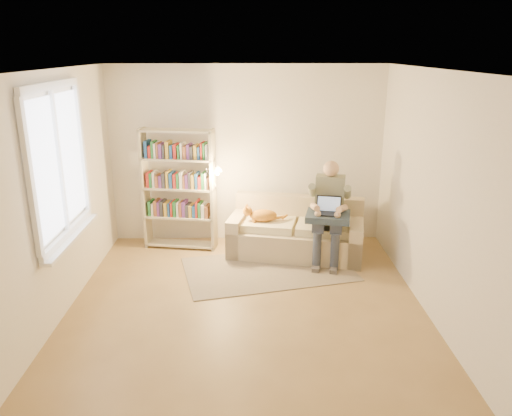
{
  "coord_description": "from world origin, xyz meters",
  "views": [
    {
      "loc": [
        0.05,
        -4.97,
        2.79
      ],
      "look_at": [
        0.12,
        1.0,
        0.88
      ],
      "focal_mm": 35.0,
      "sensor_mm": 36.0,
      "label": 1
    }
  ],
  "objects_px": {
    "laptop": "(327,209)",
    "cat": "(264,215)",
    "person": "(329,207)",
    "sofa": "(296,235)",
    "bookshelf": "(179,184)"
  },
  "relations": [
    {
      "from": "sofa",
      "to": "cat",
      "type": "bearing_deg",
      "value": -165.2
    },
    {
      "from": "laptop",
      "to": "bookshelf",
      "type": "height_order",
      "value": "bookshelf"
    },
    {
      "from": "bookshelf",
      "to": "person",
      "type": "bearing_deg",
      "value": -5.0
    },
    {
      "from": "sofa",
      "to": "person",
      "type": "xyz_separation_m",
      "value": [
        0.41,
        -0.24,
        0.48
      ]
    },
    {
      "from": "laptop",
      "to": "cat",
      "type": "bearing_deg",
      "value": 170.14
    },
    {
      "from": "sofa",
      "to": "bookshelf",
      "type": "bearing_deg",
      "value": -177.35
    },
    {
      "from": "person",
      "to": "bookshelf",
      "type": "bearing_deg",
      "value": 178.2
    },
    {
      "from": "cat",
      "to": "laptop",
      "type": "xyz_separation_m",
      "value": [
        0.83,
        -0.33,
        0.19
      ]
    },
    {
      "from": "person",
      "to": "sofa",
      "type": "bearing_deg",
      "value": 162.13
    },
    {
      "from": "sofa",
      "to": "cat",
      "type": "relative_size",
      "value": 3.36
    },
    {
      "from": "person",
      "to": "bookshelf",
      "type": "xyz_separation_m",
      "value": [
        -2.07,
        0.51,
        0.2
      ]
    },
    {
      "from": "cat",
      "to": "bookshelf",
      "type": "bearing_deg",
      "value": 178.17
    },
    {
      "from": "laptop",
      "to": "bookshelf",
      "type": "relative_size",
      "value": 0.21
    },
    {
      "from": "cat",
      "to": "laptop",
      "type": "bearing_deg",
      "value": -9.86
    },
    {
      "from": "person",
      "to": "bookshelf",
      "type": "distance_m",
      "value": 2.14
    }
  ]
}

